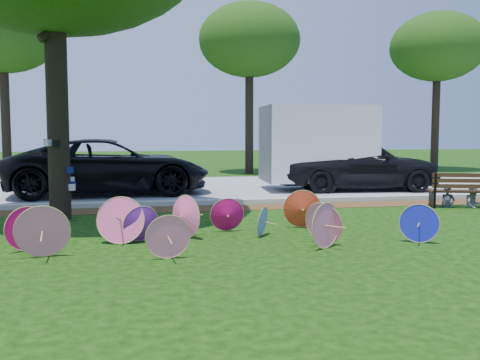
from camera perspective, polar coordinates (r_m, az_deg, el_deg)
The scene contains 12 objects.
ground at distance 8.38m, azimuth -0.89°, elevation -7.40°, with size 90.00×90.00×0.00m, color black.
mulch_strip at distance 12.77m, azimuth -4.25°, elevation -3.06°, with size 90.00×1.00×0.01m, color #472D16.
curb at distance 13.46m, azimuth -4.58°, elevation -2.41°, with size 90.00×0.30×0.12m, color #B7B5AD.
street at distance 17.57m, azimuth -5.97°, elevation -0.84°, with size 90.00×8.00×0.01m, color gray.
parasol_pile at distance 8.81m, azimuth -4.27°, elevation -4.45°, with size 6.88×2.29×0.80m.
black_van at distance 16.07m, azimuth -13.79°, elevation 1.37°, with size 2.69×5.83×1.62m, color black.
dark_pickup at distance 17.09m, azimuth 12.34°, elevation 1.75°, with size 2.01×4.99×1.70m, color black.
cargo_trailer at distance 16.97m, azimuth 8.28°, elevation 3.87°, with size 3.33×2.11×2.93m, color silver.
park_bench at distance 14.02m, azimuth 22.64°, elevation -1.00°, with size 1.61×0.61×0.84m, color black, non-canonical shape.
person_left at distance 13.87m, azimuth 21.33°, elevation -0.68°, with size 0.37×0.24×1.00m, color #3E4054.
person_right at distance 14.25m, azimuth 23.73°, elevation -0.49°, with size 0.52×0.40×1.07m, color #B3B3BD.
bg_trees at distance 23.89m, azimuth 0.10°, elevation 14.62°, with size 23.50×4.62×7.40m.
Camera 1 is at (-1.36, -8.07, 1.81)m, focal length 40.00 mm.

